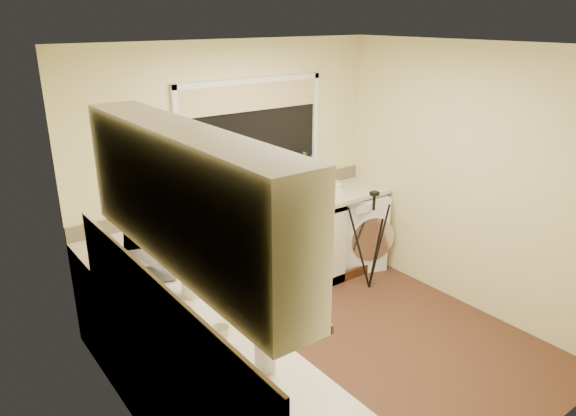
{
  "coord_description": "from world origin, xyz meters",
  "views": [
    {
      "loc": [
        -2.52,
        -2.76,
        2.65
      ],
      "look_at": [
        -0.06,
        0.55,
        1.15
      ],
      "focal_mm": 33.26,
      "sensor_mm": 36.0,
      "label": 1
    }
  ],
  "objects": [
    {
      "name": "floor",
      "position": [
        0.0,
        0.0,
        0.0
      ],
      "size": [
        3.2,
        3.2,
        0.0
      ],
      "primitive_type": "plane",
      "color": "#513020",
      "rests_on": "ground"
    },
    {
      "name": "wall_back",
      "position": [
        0.0,
        1.5,
        1.23
      ],
      "size": [
        3.2,
        0.0,
        3.2
      ],
      "primitive_type": "plane",
      "rotation": [
        1.57,
        0.0,
        0.0
      ],
      "color": "beige",
      "rests_on": "ground"
    },
    {
      "name": "wall_front",
      "position": [
        0.0,
        -1.5,
        1.23
      ],
      "size": [
        3.2,
        0.0,
        3.2
      ],
      "primitive_type": "plane",
      "rotation": [
        -1.57,
        0.0,
        0.0
      ],
      "color": "beige",
      "rests_on": "ground"
    },
    {
      "name": "plant_a",
      "position": [
        -0.34,
        1.4,
        1.18
      ],
      "size": [
        0.15,
        0.11,
        0.25
      ],
      "primitive_type": "imported",
      "rotation": [
        0.0,
        0.0,
        0.21
      ],
      "color": "#999999",
      "rests_on": "windowsill"
    },
    {
      "name": "soap_bottle_clear",
      "position": [
        0.91,
        1.42,
        1.16
      ],
      "size": [
        0.1,
        0.1,
        0.21
      ],
      "primitive_type": "imported",
      "rotation": [
        0.0,
        0.0,
        0.04
      ],
      "color": "#999999",
      "rests_on": "windowsill"
    },
    {
      "name": "ceiling",
      "position": [
        0.0,
        0.0,
        2.45
      ],
      "size": [
        3.2,
        3.2,
        0.0
      ],
      "primitive_type": "plane",
      "rotation": [
        3.14,
        0.0,
        0.0
      ],
      "color": "white",
      "rests_on": "ground"
    },
    {
      "name": "base_cabinet_left",
      "position": [
        -1.3,
        -0.3,
        0.43
      ],
      "size": [
        0.54,
        2.4,
        0.86
      ],
      "primitive_type": "cube",
      "color": "silver",
      "rests_on": "floor"
    },
    {
      "name": "plant_d",
      "position": [
        0.46,
        1.42,
        1.16
      ],
      "size": [
        0.2,
        0.17,
        0.22
      ],
      "primitive_type": "imported",
      "rotation": [
        0.0,
        0.0,
        -0.01
      ],
      "color": "#999999",
      "rests_on": "windowsill"
    },
    {
      "name": "splashback_back",
      "position": [
        0.0,
        1.49,
        0.97
      ],
      "size": [
        3.2,
        0.02,
        0.14
      ],
      "primitive_type": "cube",
      "color": "beige",
      "rests_on": "wall_back"
    },
    {
      "name": "wall_right",
      "position": [
        1.6,
        0.0,
        1.23
      ],
      "size": [
        0.0,
        3.0,
        3.0
      ],
      "primitive_type": "plane",
      "rotation": [
        1.57,
        0.0,
        -1.57
      ],
      "color": "beige",
      "rests_on": "ground"
    },
    {
      "name": "microwave",
      "position": [
        -1.23,
        0.65,
        1.04
      ],
      "size": [
        0.49,
        0.59,
        0.28
      ],
      "primitive_type": "imported",
      "rotation": [
        0.0,
        0.0,
        1.22
      ],
      "color": "silver",
      "rests_on": "worktop_left"
    },
    {
      "name": "steel_jar",
      "position": [
        -1.34,
        -0.17,
        0.95
      ],
      "size": [
        0.08,
        0.08,
        0.11
      ],
      "primitive_type": "cylinder",
      "color": "silver",
      "rests_on": "worktop_left"
    },
    {
      "name": "cup_back",
      "position": [
        1.08,
        1.23,
        0.95
      ],
      "size": [
        0.14,
        0.14,
        0.1
      ],
      "primitive_type": "imported",
      "rotation": [
        0.0,
        0.0,
        -0.1
      ],
      "color": "white",
      "rests_on": "worktop_back"
    },
    {
      "name": "faucet",
      "position": [
        0.2,
        1.38,
        1.02
      ],
      "size": [
        0.03,
        0.03,
        0.24
      ],
      "primitive_type": "cylinder",
      "color": "silver",
      "rests_on": "worktop_back"
    },
    {
      "name": "splashback_left",
      "position": [
        -1.59,
        -0.3,
        1.12
      ],
      "size": [
        0.02,
        2.4,
        0.45
      ],
      "primitive_type": "cube",
      "color": "beige",
      "rests_on": "wall_left"
    },
    {
      "name": "wall_left",
      "position": [
        -1.6,
        0.0,
        1.23
      ],
      "size": [
        0.0,
        3.0,
        3.0
      ],
      "primitive_type": "plane",
      "rotation": [
        1.57,
        0.0,
        1.57
      ],
      "color": "beige",
      "rests_on": "ground"
    },
    {
      "name": "worktop_left",
      "position": [
        -1.3,
        -0.3,
        0.88
      ],
      "size": [
        0.6,
        2.4,
        0.04
      ],
      "primitive_type": "cube",
      "color": "beige",
      "rests_on": "base_cabinet_left"
    },
    {
      "name": "laptop",
      "position": [
        -0.49,
        1.14,
        0.96
      ],
      "size": [
        0.38,
        0.36,
        0.22
      ],
      "rotation": [
        0.0,
        0.0,
        -0.43
      ],
      "color": "#95959C",
      "rests_on": "worktop_back"
    },
    {
      "name": "upper_cabinet",
      "position": [
        -1.44,
        -0.45,
        1.8
      ],
      "size": [
        0.28,
        1.9,
        0.7
      ],
      "primitive_type": "cube",
      "color": "silver",
      "rests_on": "wall_left"
    },
    {
      "name": "soap_bottle_green",
      "position": [
        0.79,
        1.41,
        1.19
      ],
      "size": [
        0.12,
        0.12,
        0.27
      ],
      "primitive_type": "imported",
      "rotation": [
        0.0,
        0.0,
        -0.21
      ],
      "color": "green",
      "rests_on": "windowsill"
    },
    {
      "name": "worktop_back",
      "position": [
        0.0,
        1.2,
        0.88
      ],
      "size": [
        3.2,
        0.6,
        0.04
      ],
      "primitive_type": "cube",
      "color": "beige",
      "rests_on": "base_cabinet_back"
    },
    {
      "name": "windowsill",
      "position": [
        0.2,
        1.43,
        1.04
      ],
      "size": [
        1.6,
        0.14,
        0.03
      ],
      "primitive_type": "cube",
      "color": "white",
      "rests_on": "wall_back"
    },
    {
      "name": "sink",
      "position": [
        0.2,
        1.2,
        0.91
      ],
      "size": [
        0.82,
        0.46,
        0.03
      ],
      "primitive_type": "cube",
      "color": "tan",
      "rests_on": "worktop_back"
    },
    {
      "name": "window_blind",
      "position": [
        0.2,
        1.46,
        1.92
      ],
      "size": [
        1.5,
        0.02,
        0.25
      ],
      "primitive_type": "cube",
      "color": "tan",
      "rests_on": "wall_back"
    },
    {
      "name": "plant_b",
      "position": [
        -0.06,
        1.42,
        1.18
      ],
      "size": [
        0.16,
        0.14,
        0.25
      ],
      "primitive_type": "imported",
      "rotation": [
        0.0,
        0.0,
        -0.21
      ],
      "color": "#999999",
      "rests_on": "windowsill"
    },
    {
      "name": "tripod",
      "position": [
        1.07,
        0.67,
        0.52
      ],
      "size": [
        0.54,
        0.54,
        1.04
      ],
      "primitive_type": null,
      "rotation": [
        0.0,
        0.0,
        0.08
      ],
      "color": "black",
      "rests_on": "floor"
    },
    {
      "name": "plant_c",
      "position": [
        0.24,
        1.42,
        1.17
      ],
      "size": [
        0.17,
        0.17,
        0.25
      ],
      "primitive_type": "imported",
      "rotation": [
        0.0,
        0.0,
        -0.22
      ],
      "color": "#999999",
      "rests_on": "windowsill"
    },
    {
      "name": "glass_jug",
      "position": [
        -1.22,
        -0.81,
        0.98
      ],
      "size": [
        0.11,
        0.11,
        0.16
      ],
      "primitive_type": "cylinder",
      "color": "white",
      "rests_on": "worktop_left"
    },
    {
      "name": "dish_rack",
      "position": [
        0.83,
        1.19,
        0.93
      ],
      "size": [
        0.42,
        0.33,
        0.06
      ],
      "primitive_type": "cube",
      "rotation": [
        0.0,
        0.0,
        0.08
      ],
      "color": "white",
      "rests_on": "worktop_back"
    },
    {
      "name": "cup_left",
      "position": [
        -1.29,
        -0.46,
        0.95
      ],
      "size": [
        0.12,
        0.12,
        0.1
      ],
      "primitive_type": "imported",
      "rotation": [
        0.0,
        0.0,
        -0.04
      ],
      "color": "beige",
      "rests_on": "worktop_left"
    },
    {
      "name": "washing_machine",
      "position": [
        1.32,
        1.19,
        0.42
      ],
      "size": [
        0.75,
        0.74,
        0.84
      ],
      "primitive_type": "cube",
      "rotation": [
        0.0,
        0.0,
        -0.34
      ],
      "color": "white",
      "rests_on": "floor"
    },
    {
      "name": "kettle",
      "position": [
        -1.16,
        0.13,
        0.99
      ],
      "size": [
        0.14,
        0.14,
        0.19
      ],
      "primitive_type": "cylinder",
      "color": "white",
      "rests_on": "worktop_left"
    },
    {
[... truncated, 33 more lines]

